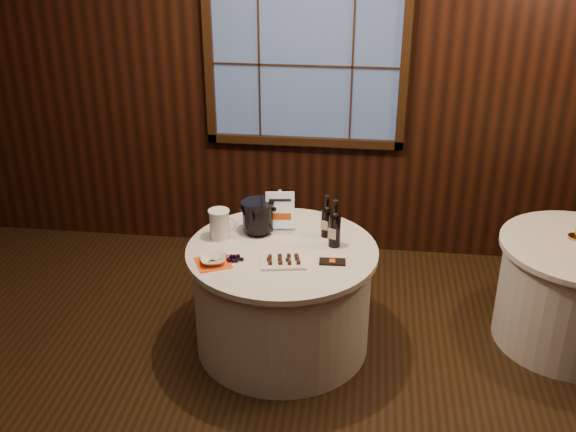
# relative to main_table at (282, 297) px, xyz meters

# --- Properties ---
(back_wall) EXTENTS (6.00, 0.10, 3.00)m
(back_wall) POSITION_rel_main_table_xyz_m (0.00, 1.48, 1.16)
(back_wall) COLOR black
(back_wall) RESTS_ON ground
(main_table) EXTENTS (1.28, 1.28, 0.77)m
(main_table) POSITION_rel_main_table_xyz_m (0.00, 0.00, 0.00)
(main_table) COLOR silver
(main_table) RESTS_ON ground
(side_table) EXTENTS (1.08, 1.08, 0.77)m
(side_table) POSITION_rel_main_table_xyz_m (2.00, 0.30, 0.00)
(side_table) COLOR silver
(side_table) RESTS_ON ground
(sign_stand) EXTENTS (0.19, 0.11, 0.31)m
(sign_stand) POSITION_rel_main_table_xyz_m (-0.05, 0.25, 0.49)
(sign_stand) COLOR silver
(sign_stand) RESTS_ON main_table
(port_bottle_left) EXTENTS (0.07, 0.08, 0.30)m
(port_bottle_left) POSITION_rel_main_table_xyz_m (0.28, 0.22, 0.51)
(port_bottle_left) COLOR black
(port_bottle_left) RESTS_ON main_table
(port_bottle_right) EXTENTS (0.08, 0.09, 0.33)m
(port_bottle_right) POSITION_rel_main_table_xyz_m (0.34, 0.08, 0.53)
(port_bottle_right) COLOR black
(port_bottle_right) RESTS_ON main_table
(ice_bucket) EXTENTS (0.23, 0.23, 0.23)m
(ice_bucket) POSITION_rel_main_table_xyz_m (-0.20, 0.21, 0.50)
(ice_bucket) COLOR black
(ice_bucket) RESTS_ON main_table
(chocolate_plate) EXTENTS (0.32, 0.24, 0.04)m
(chocolate_plate) POSITION_rel_main_table_xyz_m (0.03, -0.19, 0.40)
(chocolate_plate) COLOR white
(chocolate_plate) RESTS_ON main_table
(chocolate_box) EXTENTS (0.17, 0.09, 0.01)m
(chocolate_box) POSITION_rel_main_table_xyz_m (0.34, -0.15, 0.39)
(chocolate_box) COLOR black
(chocolate_box) RESTS_ON main_table
(grape_bunch) EXTENTS (0.17, 0.07, 0.04)m
(grape_bunch) POSITION_rel_main_table_xyz_m (-0.28, -0.21, 0.40)
(grape_bunch) COLOR black
(grape_bunch) RESTS_ON main_table
(glass_pitcher) EXTENTS (0.19, 0.15, 0.21)m
(glass_pitcher) POSITION_rel_main_table_xyz_m (-0.44, 0.10, 0.49)
(glass_pitcher) COLOR white
(glass_pitcher) RESTS_ON main_table
(orange_napkin) EXTENTS (0.28, 0.28, 0.00)m
(orange_napkin) POSITION_rel_main_table_xyz_m (-0.41, -0.25, 0.38)
(orange_napkin) COLOR #E64A13
(orange_napkin) RESTS_ON main_table
(cracker_bowl) EXTENTS (0.20, 0.20, 0.04)m
(cracker_bowl) POSITION_rel_main_table_xyz_m (-0.41, -0.25, 0.41)
(cracker_bowl) COLOR white
(cracker_bowl) RESTS_ON orange_napkin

